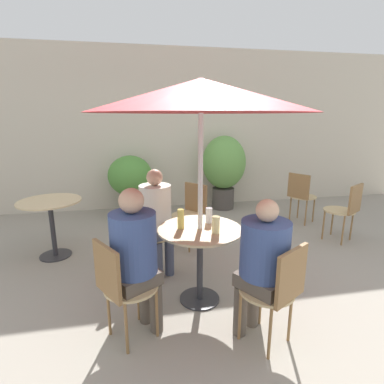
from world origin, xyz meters
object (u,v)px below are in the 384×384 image
at_px(bistro_chair_2, 278,287).
at_px(seated_person_0, 156,214).
at_px(bistro_chair_1, 120,282).
at_px(umbrella, 201,96).
at_px(cafe_table_near, 200,244).
at_px(potted_plant_1, 224,166).
at_px(bistro_chair_3, 347,207).
at_px(bistro_chair_5, 301,193).
at_px(cafe_table_far, 51,214).
at_px(seated_person_2, 262,259).
at_px(beer_glass_2, 216,225).
at_px(beer_glass_0, 209,215).
at_px(seated_person_1, 136,252).
at_px(bistro_chair_4, 191,209).
at_px(bistro_chair_0, 149,227).
at_px(potted_plant_0, 130,179).
at_px(beer_glass_1, 181,219).

xyz_separation_m(bistro_chair_2, seated_person_0, (-0.80, 1.32, 0.19)).
bearing_deg(bistro_chair_1, umbrella, -90.00).
xyz_separation_m(cafe_table_near, potted_plant_1, (1.10, 2.90, 0.25)).
bearing_deg(bistro_chair_2, bistro_chair_3, -169.23).
relative_size(bistro_chair_3, bistro_chair_5, 1.00).
height_order(cafe_table_far, potted_plant_1, potted_plant_1).
xyz_separation_m(cafe_table_far, bistro_chair_1, (0.91, -1.72, -0.05)).
relative_size(seated_person_2, umbrella, 0.57).
height_order(cafe_table_near, beer_glass_2, beer_glass_2).
relative_size(beer_glass_0, beer_glass_2, 0.97).
bearing_deg(seated_person_1, seated_person_0, -45.00).
height_order(bistro_chair_1, seated_person_0, seated_person_0).
distance_m(seated_person_2, beer_glass_0, 0.78).
xyz_separation_m(bistro_chair_4, beer_glass_0, (-0.05, -1.19, 0.30)).
relative_size(cafe_table_far, beer_glass_2, 4.88).
height_order(beer_glass_2, potted_plant_1, potted_plant_1).
bearing_deg(seated_person_0, seated_person_2, -90.00).
bearing_deg(beer_glass_0, cafe_table_near, -131.10).
distance_m(cafe_table_near, seated_person_1, 0.71).
distance_m(seated_person_0, beer_glass_0, 0.67).
bearing_deg(bistro_chair_0, seated_person_0, -90.00).
relative_size(bistro_chair_1, bistro_chair_4, 1.00).
distance_m(bistro_chair_0, bistro_chair_2, 1.69).
distance_m(potted_plant_0, umbrella, 3.18).
bearing_deg(beer_glass_1, bistro_chair_2, -50.85).
relative_size(bistro_chair_1, beer_glass_2, 5.54).
distance_m(bistro_chair_3, potted_plant_0, 3.53).
bearing_deg(potted_plant_0, bistro_chair_5, -20.05).
bearing_deg(bistro_chair_2, bistro_chair_0, -90.00).
distance_m(bistro_chair_3, bistro_chair_5, 0.87).
bearing_deg(bistro_chair_4, beer_glass_1, -57.12).
xyz_separation_m(seated_person_0, seated_person_1, (-0.23, -0.96, 0.02)).
bearing_deg(bistro_chair_1, beer_glass_0, -86.95).
height_order(bistro_chair_0, potted_plant_0, potted_plant_0).
height_order(seated_person_2, beer_glass_2, seated_person_2).
bearing_deg(seated_person_0, potted_plant_0, 66.34).
bearing_deg(bistro_chair_1, bistro_chair_5, -82.70).
distance_m(beer_glass_0, beer_glass_1, 0.31).
xyz_separation_m(bistro_chair_2, beer_glass_0, (-0.32, 0.86, 0.30)).
distance_m(cafe_table_near, beer_glass_0, 0.30).
xyz_separation_m(beer_glass_0, beer_glass_1, (-0.29, -0.10, 0.02)).
distance_m(bistro_chair_1, bistro_chair_3, 3.37).
bearing_deg(beer_glass_2, bistro_chair_2, -60.67).
relative_size(bistro_chair_2, bistro_chair_3, 1.00).
bearing_deg(umbrella, bistro_chair_2, -58.67).
bearing_deg(seated_person_2, bistro_chair_4, -115.60).
relative_size(bistro_chair_4, beer_glass_2, 5.54).
distance_m(cafe_table_far, seated_person_0, 1.46).
xyz_separation_m(bistro_chair_1, bistro_chair_4, (0.89, 1.76, 0.00)).
xyz_separation_m(cafe_table_near, bistro_chair_0, (-0.44, 0.72, -0.06)).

